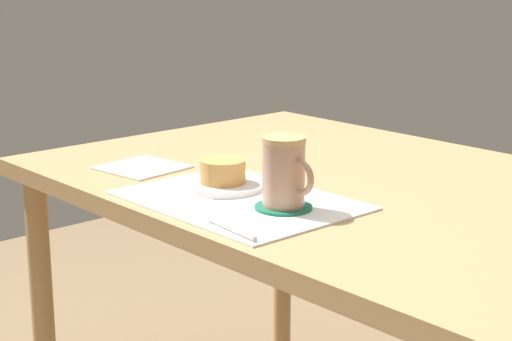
# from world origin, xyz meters

# --- Properties ---
(dining_table) EXTENTS (1.33, 0.86, 0.74)m
(dining_table) POSITION_xyz_m (0.00, 0.00, 0.67)
(dining_table) COLOR tan
(dining_table) RESTS_ON ground_plane
(placemat) EXTENTS (0.41, 0.30, 0.00)m
(placemat) POSITION_xyz_m (-0.06, -0.26, 0.74)
(placemat) COLOR white
(placemat) RESTS_ON dining_table
(pastry_plate) EXTENTS (0.15, 0.15, 0.01)m
(pastry_plate) POSITION_xyz_m (-0.14, -0.24, 0.75)
(pastry_plate) COLOR white
(pastry_plate) RESTS_ON placemat
(pastry) EXTENTS (0.08, 0.08, 0.04)m
(pastry) POSITION_xyz_m (-0.14, -0.24, 0.77)
(pastry) COLOR tan
(pastry) RESTS_ON pastry_plate
(coffee_coaster) EXTENTS (0.10, 0.10, 0.00)m
(coffee_coaster) POSITION_xyz_m (0.03, -0.24, 0.74)
(coffee_coaster) COLOR #196B4C
(coffee_coaster) RESTS_ON placemat
(coffee_mug) EXTENTS (0.11, 0.07, 0.12)m
(coffee_mug) POSITION_xyz_m (0.03, -0.24, 0.81)
(coffee_mug) COLOR tan
(coffee_mug) RESTS_ON coffee_coaster
(teaspoon) EXTENTS (0.13, 0.02, 0.01)m
(teaspoon) POSITION_xyz_m (0.06, -0.39, 0.75)
(teaspoon) COLOR silver
(teaspoon) RESTS_ON placemat
(paper_napkin) EXTENTS (0.17, 0.17, 0.00)m
(paper_napkin) POSITION_xyz_m (-0.38, -0.25, 0.74)
(paper_napkin) COLOR silver
(paper_napkin) RESTS_ON dining_table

